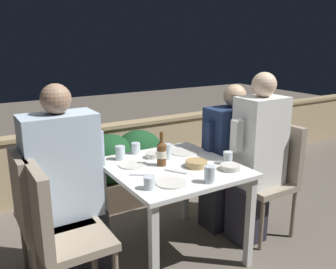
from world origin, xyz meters
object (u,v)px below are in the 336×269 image
chair_right_near (273,169)px  chair_right_far (246,160)px  chair_left_near (56,227)px  person_navy_jumper (229,157)px  person_white_polo (256,158)px  person_blue_shirt (68,186)px  beer_bottle (162,153)px  chair_left_far (38,208)px  potted_plant (227,146)px

chair_right_near → chair_right_far: 0.29m
chair_left_near → person_navy_jumper: bearing=11.0°
person_white_polo → person_navy_jumper: 0.30m
chair_right_near → chair_right_far: same height
person_blue_shirt → beer_bottle: size_ratio=5.42×
chair_left_far → person_blue_shirt: person_blue_shirt is taller
person_white_polo → chair_right_far: size_ratio=1.45×
person_white_polo → chair_left_far: bearing=170.2°
chair_right_near → beer_bottle: (-0.96, 0.19, 0.25)m
chair_right_far → potted_plant: chair_right_far is taller
person_navy_jumper → beer_bottle: (-0.73, -0.10, 0.19)m
chair_left_near → chair_left_far: 0.30m
chair_right_near → person_white_polo: (-0.20, 0.00, 0.13)m
chair_left_near → chair_right_far: bearing=9.8°
chair_left_far → chair_left_near: bearing=-82.5°
chair_left_near → chair_right_near: (1.79, 0.02, 0.00)m
chair_left_far → chair_right_far: same height
chair_left_far → chair_right_far: size_ratio=1.00×
chair_left_far → potted_plant: (2.13, 0.63, -0.08)m
person_navy_jumper → person_blue_shirt: bearing=-179.7°
chair_left_near → chair_right_far: 1.79m
chair_left_near → chair_right_near: bearing=0.6°
person_white_polo → potted_plant: size_ratio=1.74×
chair_right_near → potted_plant: 0.97m
chair_right_near → person_navy_jumper: bearing=128.7°
chair_left_far → chair_right_far: bearing=0.2°
person_navy_jumper → beer_bottle: size_ratio=5.02×
person_white_polo → person_navy_jumper: size_ratio=1.10×
potted_plant → person_blue_shirt: bearing=-161.8°
chair_left_far → person_navy_jumper: person_navy_jumper is taller
chair_left_near → person_white_polo: 1.60m
person_white_polo → chair_right_far: person_white_polo is taller
chair_right_near → chair_left_near: bearing=-179.4°
person_blue_shirt → person_navy_jumper: bearing=0.3°
beer_bottle → potted_plant: bearing=29.9°
person_blue_shirt → person_navy_jumper: person_blue_shirt is taller
chair_left_near → person_navy_jumper: size_ratio=0.75×
potted_plant → beer_bottle: bearing=-150.1°
chair_right_near → chair_right_far: (-0.03, 0.29, 0.00)m
person_navy_jumper → person_white_polo: bearing=-83.9°
chair_right_near → person_white_polo: person_white_polo is taller
chair_left_near → chair_right_far: size_ratio=1.00×
chair_left_far → beer_bottle: (0.87, -0.09, 0.25)m
chair_left_near → potted_plant: chair_left_near is taller
person_white_polo → beer_bottle: (-0.76, 0.19, 0.12)m
chair_left_far → person_blue_shirt: 0.23m
chair_left_near → potted_plant: bearing=24.0°
person_blue_shirt → chair_right_near: (1.63, -0.28, -0.11)m
person_navy_jumper → chair_right_far: bearing=-0.0°
person_blue_shirt → chair_right_far: (1.60, 0.01, -0.11)m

